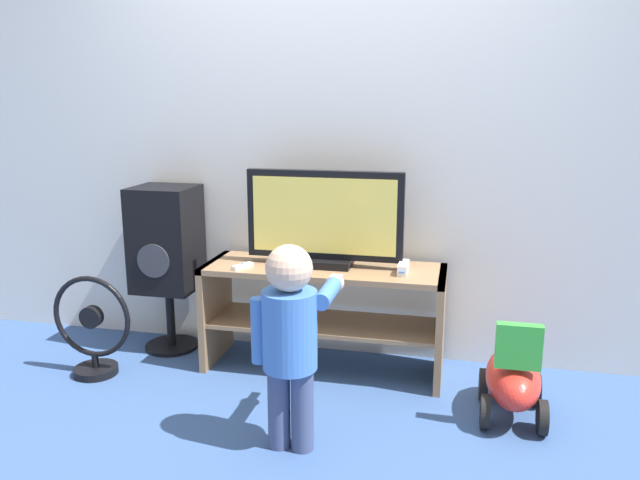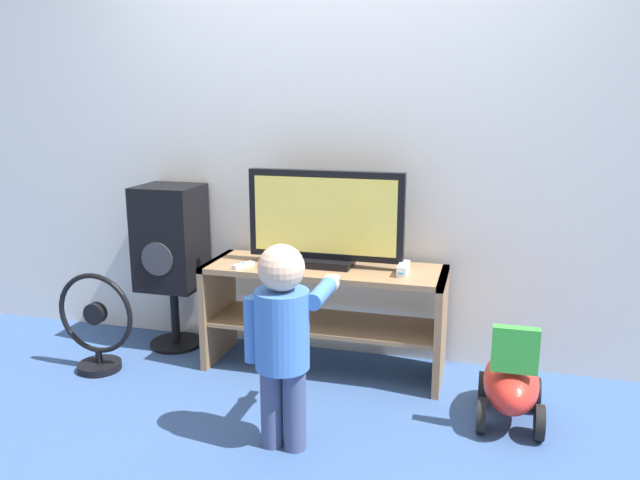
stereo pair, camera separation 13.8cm
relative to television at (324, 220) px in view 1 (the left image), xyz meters
name	(u,v)px [view 1 (the left image)]	position (x,y,z in m)	size (l,w,h in m)	color
ground_plane	(314,385)	(0.00, -0.24, -0.83)	(16.00, 16.00, 0.00)	#38568C
wall_back	(335,126)	(0.00, 0.28, 0.47)	(10.00, 0.06, 2.60)	silver
tv_stand	(324,302)	(0.00, -0.02, -0.44)	(1.28, 0.43, 0.58)	#93704C
television	(324,220)	(0.00, 0.00, 0.00)	(0.83, 0.20, 0.51)	black
game_console	(403,268)	(0.42, -0.05, -0.22)	(0.05, 0.17, 0.05)	white
remote_primary	(242,266)	(-0.41, -0.15, -0.24)	(0.09, 0.13, 0.03)	white
child	(291,331)	(0.04, -0.82, -0.30)	(0.34, 0.50, 0.89)	#3F4C72
speaker_tower	(166,243)	(-0.94, 0.06, -0.19)	(0.35, 0.33, 0.97)	black
floor_fan	(93,331)	(-1.18, -0.37, -0.58)	(0.45, 0.23, 0.55)	black
ride_on_toy	(513,379)	(0.97, -0.35, -0.64)	(0.29, 0.51, 0.50)	red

